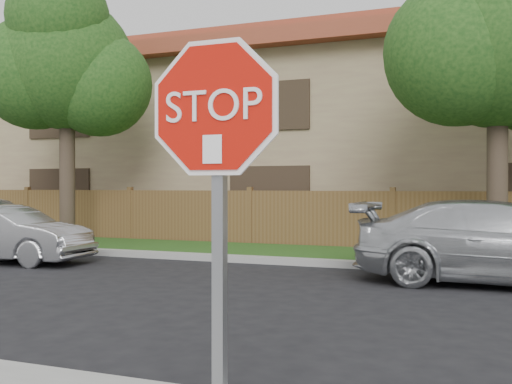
% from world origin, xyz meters
% --- Properties ---
extents(far_curb, '(70.00, 0.30, 0.15)m').
position_xyz_m(far_curb, '(0.00, 8.15, 0.07)').
color(far_curb, gray).
rests_on(far_curb, ground).
extents(grass_strip, '(70.00, 3.00, 0.12)m').
position_xyz_m(grass_strip, '(0.00, 9.80, 0.06)').
color(grass_strip, '#1E4714').
rests_on(grass_strip, ground).
extents(fence, '(70.00, 0.12, 1.60)m').
position_xyz_m(fence, '(0.00, 11.40, 0.80)').
color(fence, brown).
rests_on(fence, ground).
extents(apartment_building, '(35.20, 9.20, 7.20)m').
position_xyz_m(apartment_building, '(0.00, 17.00, 3.53)').
color(apartment_building, '#91775A').
rests_on(apartment_building, ground).
extents(tree_left, '(4.80, 3.90, 7.78)m').
position_xyz_m(tree_left, '(-8.98, 9.57, 5.22)').
color(tree_left, '#382B21').
rests_on(tree_left, ground).
extents(tree_mid, '(4.80, 3.90, 7.35)m').
position_xyz_m(tree_mid, '(2.52, 9.57, 4.87)').
color(tree_mid, '#382B21').
rests_on(tree_mid, ground).
extents(stop_sign, '(1.01, 0.13, 2.55)m').
position_xyz_m(stop_sign, '(1.01, -1.48, 1.83)').
color(stop_sign, gray).
rests_on(stop_sign, sidewalk_near).
extents(sedan_left, '(4.01, 1.64, 1.29)m').
position_xyz_m(sedan_left, '(-7.80, 6.12, 0.65)').
color(sedan_left, '#9F9FA3').
rests_on(sedan_left, ground).
extents(sedan_right, '(5.16, 2.19, 1.48)m').
position_xyz_m(sedan_right, '(2.56, 6.95, 0.74)').
color(sedan_right, '#B4B7BB').
rests_on(sedan_right, ground).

